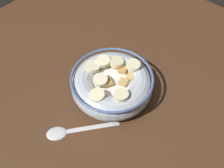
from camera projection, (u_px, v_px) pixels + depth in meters
ground_plane at (112, 94)px, 62.18cm from camera, size 96.71×96.71×2.00cm
cereal_bowl at (112, 84)px, 58.94cm from camera, size 18.84×18.84×6.69cm
spoon at (66, 131)px, 54.58cm from camera, size 11.45×13.70×0.80cm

